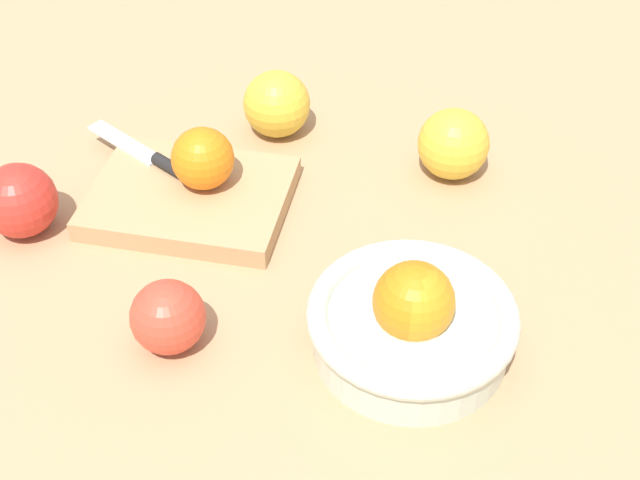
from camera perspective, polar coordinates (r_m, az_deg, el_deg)
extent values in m
plane|color=tan|center=(0.94, -2.72, 0.98)|extent=(2.40, 2.40, 0.00)
cylinder|color=beige|center=(0.81, 5.85, -5.86)|extent=(0.18, 0.18, 0.05)
torus|color=beige|center=(0.79, 5.96, -4.76)|extent=(0.19, 0.19, 0.02)
sphere|color=orange|center=(0.78, 6.03, -3.95)|extent=(0.07, 0.07, 0.07)
sphere|color=orange|center=(0.78, 6.05, -3.95)|extent=(0.07, 0.07, 0.07)
cube|color=tan|center=(0.97, -8.33, 2.69)|extent=(0.21, 0.16, 0.02)
sphere|color=orange|center=(0.95, -7.53, 5.20)|extent=(0.07, 0.07, 0.07)
cube|color=silver|center=(1.04, -12.42, 6.11)|extent=(0.10, 0.07, 0.00)
cylinder|color=black|center=(0.99, -9.64, 4.70)|extent=(0.05, 0.03, 0.01)
sphere|color=#D6422D|center=(0.81, -9.72, -4.89)|extent=(0.07, 0.07, 0.07)
sphere|color=gold|center=(1.00, 8.55, 6.11)|extent=(0.08, 0.08, 0.08)
sphere|color=gold|center=(1.06, -2.79, 8.70)|extent=(0.08, 0.08, 0.08)
sphere|color=red|center=(0.96, -18.71, 2.41)|extent=(0.08, 0.08, 0.08)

